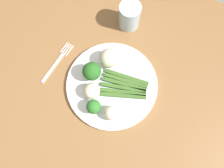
# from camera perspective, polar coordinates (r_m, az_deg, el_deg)

# --- Properties ---
(ground_plane) EXTENTS (6.00, 6.00, 0.02)m
(ground_plane) POSITION_cam_1_polar(r_m,az_deg,el_deg) (1.56, -1.60, -7.85)
(ground_plane) COLOR gray
(dining_table) EXTENTS (1.26, 0.95, 0.76)m
(dining_table) POSITION_cam_1_polar(r_m,az_deg,el_deg) (0.91, -2.71, -1.57)
(dining_table) COLOR olive
(dining_table) RESTS_ON ground_plane
(plate) EXTENTS (0.30, 0.30, 0.01)m
(plate) POSITION_cam_1_polar(r_m,az_deg,el_deg) (0.80, -0.00, -0.25)
(plate) COLOR white
(plate) RESTS_ON dining_table
(asparagus_bundle) EXTENTS (0.16, 0.11, 0.01)m
(asparagus_bundle) POSITION_cam_1_polar(r_m,az_deg,el_deg) (0.79, 2.94, -0.54)
(asparagus_bundle) COLOR #3D6626
(asparagus_bundle) RESTS_ON plate
(broccoli_outer_edge) EXTENTS (0.04, 0.04, 0.05)m
(broccoli_outer_edge) POSITION_cam_1_polar(r_m,az_deg,el_deg) (0.75, -4.31, -5.36)
(broccoli_outer_edge) COLOR #609E3D
(broccoli_outer_edge) RESTS_ON plate
(broccoli_front) EXTENTS (0.06, 0.06, 0.07)m
(broccoli_front) POSITION_cam_1_polar(r_m,az_deg,el_deg) (0.77, -4.76, 2.97)
(broccoli_front) COLOR #568E33
(broccoli_front) RESTS_ON plate
(cauliflower_back_right) EXTENTS (0.05, 0.05, 0.05)m
(cauliflower_back_right) POSITION_cam_1_polar(r_m,az_deg,el_deg) (0.76, -4.63, -1.75)
(cauliflower_back_right) COLOR silver
(cauliflower_back_right) RESTS_ON plate
(cauliflower_left) EXTENTS (0.06, 0.06, 0.06)m
(cauliflower_left) POSITION_cam_1_polar(r_m,az_deg,el_deg) (0.79, -0.83, 6.11)
(cauliflower_left) COLOR beige
(cauliflower_left) RESTS_ON plate
(cauliflower_mid) EXTENTS (0.05, 0.05, 0.05)m
(cauliflower_mid) POSITION_cam_1_polar(r_m,az_deg,el_deg) (0.75, -0.10, -6.81)
(cauliflower_mid) COLOR white
(cauliflower_mid) RESTS_ON plate
(fork) EXTENTS (0.03, 0.17, 0.00)m
(fork) POSITION_cam_1_polar(r_m,az_deg,el_deg) (0.85, -12.71, 5.02)
(fork) COLOR silver
(fork) RESTS_ON dining_table
(water_glass) EXTENTS (0.07, 0.07, 0.10)m
(water_glass) POSITION_cam_1_polar(r_m,az_deg,el_deg) (0.86, 4.10, 15.61)
(water_glass) COLOR silver
(water_glass) RESTS_ON dining_table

